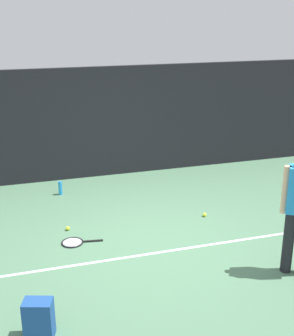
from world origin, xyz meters
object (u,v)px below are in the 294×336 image
(tennis_racket, at_px, (74,242))
(backpack, at_px, (39,319))
(tennis_ball_near_player, at_px, (68,228))
(water_bottle, at_px, (60,188))
(tennis_ball_by_fence, at_px, (205,215))

(tennis_racket, xyz_separation_m, backpack, (-0.64, -1.93, 0.20))
(tennis_ball_near_player, height_order, water_bottle, water_bottle)
(tennis_racket, relative_size, tennis_ball_near_player, 9.56)
(water_bottle, bearing_deg, tennis_ball_near_player, -92.71)
(tennis_ball_near_player, bearing_deg, tennis_ball_by_fence, -3.96)
(backpack, distance_m, water_bottle, 3.93)
(tennis_racket, height_order, tennis_ball_near_player, tennis_ball_near_player)
(tennis_ball_near_player, xyz_separation_m, tennis_ball_by_fence, (2.23, -0.15, 0.00))
(tennis_racket, height_order, tennis_ball_by_fence, tennis_ball_by_fence)
(tennis_ball_near_player, distance_m, water_bottle, 1.50)
(backpack, height_order, water_bottle, backpack)
(tennis_racket, relative_size, backpack, 1.43)
(tennis_ball_by_fence, distance_m, water_bottle, 2.72)
(tennis_racket, relative_size, tennis_ball_by_fence, 9.56)
(tennis_racket, xyz_separation_m, tennis_ball_near_player, (-0.04, 0.44, 0.02))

